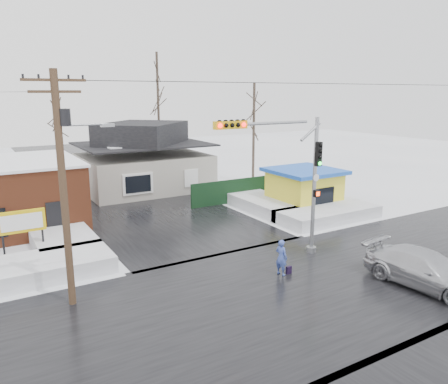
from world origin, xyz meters
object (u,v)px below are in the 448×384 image
utility_pole (64,177)px  traffic_signal (291,170)px  marquee_sign (22,223)px  kiosk (304,189)px  pedestrian (281,258)px  car (425,270)px

utility_pole → traffic_signal: bearing=-2.9°
marquee_sign → kiosk: kiosk is taller
marquee_sign → pedestrian: size_ratio=1.52×
utility_pole → car: 15.26m
marquee_sign → car: (14.35, -12.13, -1.15)m
utility_pole → pedestrian: 9.94m
traffic_signal → pedestrian: (-1.61, -1.47, -3.70)m
utility_pole → car: (13.28, -6.14, -4.34)m
marquee_sign → car: 18.83m
marquee_sign → utility_pole: bearing=-79.9°
marquee_sign → pedestrian: marquee_sign is taller
marquee_sign → kiosk: 18.51m
pedestrian → marquee_sign: bearing=36.3°
utility_pole → kiosk: 18.95m
kiosk → pedestrian: size_ratio=2.74×
car → utility_pole: bearing=148.7°
car → traffic_signal: bearing=111.1°
traffic_signal → kiosk: size_ratio=1.52×
pedestrian → utility_pole: bearing=62.6°
traffic_signal → kiosk: (7.07, 7.03, -3.08)m
car → kiosk: bearing=65.4°
pedestrian → car: (4.53, -4.14, -0.07)m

